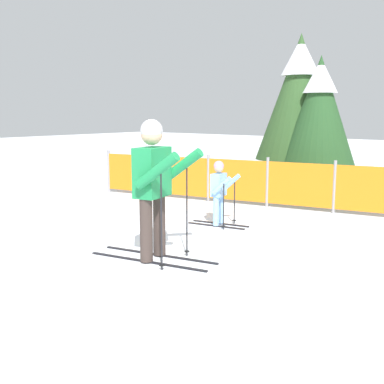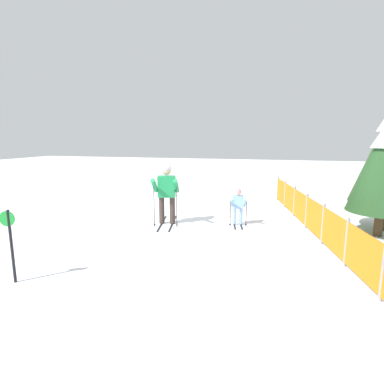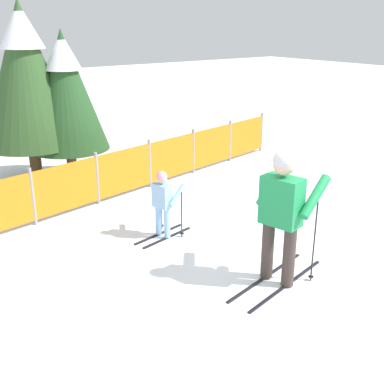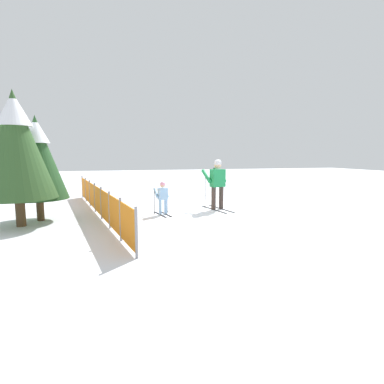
% 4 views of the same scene
% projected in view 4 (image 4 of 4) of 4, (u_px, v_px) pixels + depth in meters
% --- Properties ---
extents(ground_plane, '(60.00, 60.00, 0.00)m').
position_uv_depth(ground_plane, '(216.00, 209.00, 11.10)').
color(ground_plane, white).
extents(skier_adult, '(1.78, 0.88, 1.84)m').
position_uv_depth(skier_adult, '(217.00, 180.00, 10.98)').
color(skier_adult, black).
rests_on(skier_adult, ground_plane).
extents(skier_child, '(1.08, 0.54, 1.12)m').
position_uv_depth(skier_child, '(163.00, 195.00, 10.05)').
color(skier_child, black).
rests_on(skier_child, ground_plane).
extents(safety_fence, '(9.30, 1.88, 1.02)m').
position_uv_depth(safety_fence, '(98.00, 200.00, 9.96)').
color(safety_fence, gray).
rests_on(safety_fence, ground_plane).
extents(conifer_far, '(1.71, 1.71, 3.18)m').
position_uv_depth(conifer_far, '(37.00, 156.00, 8.96)').
color(conifer_far, '#4C3823').
rests_on(conifer_far, ground_plane).
extents(conifer_near, '(2.03, 2.03, 3.77)m').
position_uv_depth(conifer_near, '(16.00, 143.00, 8.17)').
color(conifer_near, '#4C3823').
rests_on(conifer_near, ground_plane).
extents(trail_marker, '(0.08, 0.28, 1.36)m').
position_uv_depth(trail_marker, '(214.00, 178.00, 15.51)').
color(trail_marker, black).
rests_on(trail_marker, ground_plane).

